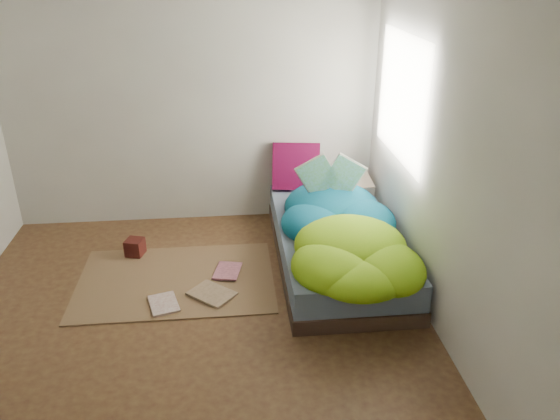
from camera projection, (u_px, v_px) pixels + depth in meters
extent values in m
cube|color=#46271B|center=(191.00, 319.00, 4.03)|extent=(3.50, 3.50, 0.00)
cube|color=#B5B3AC|center=(191.00, 91.00, 5.06)|extent=(3.50, 0.04, 2.60)
cube|color=#B5B3AC|center=(142.00, 317.00, 1.90)|extent=(3.50, 0.04, 2.60)
cube|color=#B5B3AC|center=(442.00, 144.00, 3.64)|extent=(0.04, 3.50, 2.60)
cube|color=white|center=(401.00, 97.00, 4.41)|extent=(0.01, 1.00, 1.20)
cube|color=#39281F|center=(336.00, 256.00, 4.77)|extent=(1.00, 2.00, 0.12)
cube|color=slate|center=(336.00, 239.00, 4.69)|extent=(0.98, 1.96, 0.22)
cube|color=brown|center=(176.00, 280.00, 4.51)|extent=(1.60, 1.10, 0.01)
cube|color=beige|center=(341.00, 184.00, 5.34)|extent=(0.59, 0.39, 0.13)
cube|color=#4D0529|center=(296.00, 166.00, 5.34)|extent=(0.47, 0.21, 0.46)
cube|color=#3A120D|center=(135.00, 247.00, 4.85)|extent=(0.18, 0.18, 0.15)
imported|color=silver|center=(150.00, 307.00, 4.14)|extent=(0.27, 0.32, 0.02)
imported|color=#D2798E|center=(215.00, 271.00, 4.61)|extent=(0.27, 0.32, 0.03)
imported|color=#A08569|center=(201.00, 301.00, 4.20)|extent=(0.42, 0.41, 0.03)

